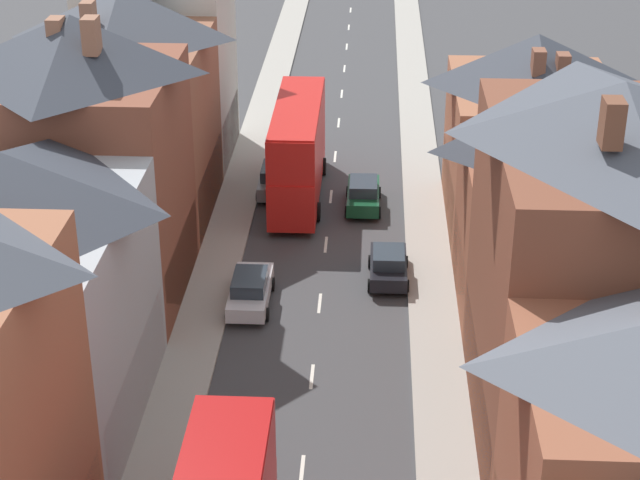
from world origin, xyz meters
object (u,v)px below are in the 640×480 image
object	(u,v)px
double_decker_bus_lead	(298,149)
car_parked_right_a	(388,265)
car_near_silver	(250,289)
car_parked_left_a	(363,194)
car_near_blue	(276,178)

from	to	relation	value
double_decker_bus_lead	car_parked_right_a	bearing A→B (deg)	-62.53
car_near_silver	car_parked_right_a	size ratio (longest dim) A/B	1.16
car_parked_left_a	car_parked_right_a	world-z (taller)	car_parked_left_a
car_near_blue	car_near_silver	size ratio (longest dim) A/B	0.98
car_parked_left_a	car_parked_right_a	size ratio (longest dim) A/B	1.10
double_decker_bus_lead	car_parked_left_a	xyz separation A→B (m)	(3.61, -1.23, -1.99)
car_near_blue	car_parked_right_a	world-z (taller)	car_near_blue
car_near_blue	car_parked_left_a	distance (m)	5.24
car_parked_left_a	double_decker_bus_lead	bearing A→B (deg)	161.13
car_near_blue	car_near_silver	xyz separation A→B (m)	(0.00, -12.80, -0.02)
car_near_silver	car_parked_left_a	xyz separation A→B (m)	(4.90, 10.94, 0.02)
double_decker_bus_lead	car_near_blue	world-z (taller)	double_decker_bus_lead
car_near_blue	car_parked_left_a	bearing A→B (deg)	-20.76
double_decker_bus_lead	car_near_silver	distance (m)	12.41
car_parked_left_a	car_parked_right_a	bearing A→B (deg)	-81.00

